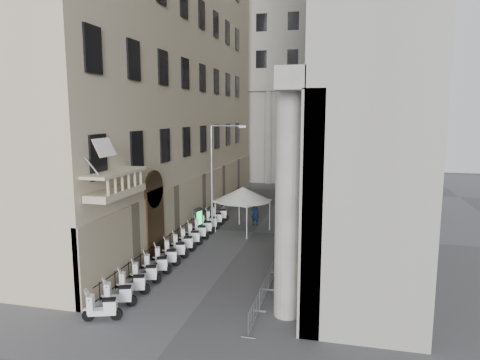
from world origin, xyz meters
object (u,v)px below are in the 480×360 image
at_px(scooter_0, 103,320).
at_px(pedestrian_b, 299,190).
at_px(street_lamp, 216,170).
at_px(pedestrian_a, 255,213).
at_px(info_kiosk, 198,220).
at_px(security_tent, 239,192).

bearing_deg(scooter_0, pedestrian_b, -29.21).
bearing_deg(street_lamp, pedestrian_a, 48.16).
distance_m(scooter_0, pedestrian_a, 18.08).
bearing_deg(info_kiosk, security_tent, 48.15).
bearing_deg(security_tent, street_lamp, -127.31).
bearing_deg(street_lamp, scooter_0, -97.23).
xyz_separation_m(security_tent, pedestrian_a, (1.05, 1.30, -1.95)).
height_order(scooter_0, security_tent, security_tent).
height_order(scooter_0, street_lamp, street_lamp).
xyz_separation_m(pedestrian_a, pedestrian_b, (2.33, 13.34, -0.22)).
bearing_deg(info_kiosk, pedestrian_b, 84.57).
relative_size(security_tent, street_lamp, 0.52).
relative_size(scooter_0, pedestrian_b, 0.98).
height_order(security_tent, info_kiosk, security_tent).
bearing_deg(security_tent, pedestrian_b, 77.03).
bearing_deg(pedestrian_a, info_kiosk, 55.50).
bearing_deg(scooter_0, pedestrian_a, -29.42).
xyz_separation_m(street_lamp, info_kiosk, (-1.46, -0.05, -3.98)).
bearing_deg(pedestrian_b, pedestrian_a, 80.93).
relative_size(scooter_0, pedestrian_a, 0.77).
relative_size(pedestrian_a, pedestrian_b, 1.28).
height_order(security_tent, pedestrian_b, security_tent).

